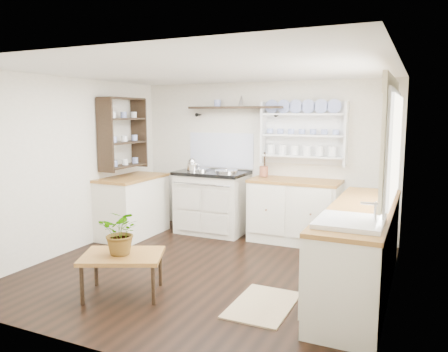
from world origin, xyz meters
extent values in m
cube|color=black|center=(0.00, 0.00, 0.00)|extent=(4.00, 3.80, 0.01)
cube|color=beige|center=(0.00, 1.90, 1.15)|extent=(4.00, 0.02, 2.30)
cube|color=beige|center=(2.00, 0.00, 1.15)|extent=(0.02, 3.80, 2.30)
cube|color=beige|center=(-2.00, 0.00, 1.15)|extent=(0.02, 3.80, 2.30)
cube|color=white|center=(0.00, 0.00, 2.30)|extent=(4.00, 3.80, 0.01)
cube|color=white|center=(1.96, 0.15, 1.50)|extent=(0.04, 1.40, 1.00)
cube|color=white|center=(1.94, 0.15, 1.50)|extent=(0.02, 1.50, 1.10)
cube|color=beige|center=(1.92, 0.15, 2.08)|extent=(0.04, 1.55, 0.18)
cube|color=beige|center=(-0.70, 1.57, 0.45)|extent=(1.03, 0.67, 0.91)
cube|color=black|center=(-0.70, 1.57, 0.93)|extent=(1.07, 0.71, 0.05)
cylinder|color=silver|center=(-0.93, 1.57, 0.97)|extent=(0.35, 0.35, 0.03)
cylinder|color=silver|center=(-0.46, 1.57, 0.97)|extent=(0.35, 0.35, 0.03)
cylinder|color=silver|center=(-0.70, 1.20, 0.80)|extent=(0.93, 0.02, 0.02)
cube|color=#F0EACE|center=(0.60, 1.60, 0.44)|extent=(1.25, 0.60, 0.88)
cube|color=brown|center=(0.60, 1.60, 0.88)|extent=(1.27, 0.63, 0.04)
cube|color=#F0EACE|center=(1.70, 0.10, 0.44)|extent=(0.60, 2.40, 0.88)
cube|color=brown|center=(1.70, 0.10, 0.88)|extent=(0.62, 2.43, 0.04)
cube|color=white|center=(1.70, -0.65, 0.80)|extent=(0.55, 0.60, 0.28)
cylinder|color=silver|center=(1.90, -0.65, 1.00)|extent=(0.02, 0.02, 0.22)
cube|color=#F0EACE|center=(-1.70, 0.90, 0.44)|extent=(0.60, 1.10, 0.88)
cube|color=brown|center=(-1.70, 0.90, 0.88)|extent=(0.62, 1.13, 0.04)
cube|color=white|center=(0.65, 1.88, 1.55)|extent=(1.20, 0.03, 0.90)
cube|color=white|center=(0.65, 1.79, 1.55)|extent=(1.20, 0.22, 0.02)
cylinder|color=navy|center=(0.65, 1.80, 1.82)|extent=(0.20, 0.02, 0.20)
cube|color=black|center=(-0.40, 1.77, 1.92)|extent=(1.50, 0.24, 0.04)
cone|color=black|center=(-1.05, 1.84, 1.81)|extent=(0.06, 0.20, 0.06)
cone|color=black|center=(0.25, 1.84, 1.81)|extent=(0.06, 0.20, 0.06)
cube|color=black|center=(-1.84, 0.90, 1.55)|extent=(0.28, 0.80, 1.05)
cylinder|color=#945036|center=(0.10, 1.68, 0.98)|extent=(0.13, 0.13, 0.15)
cube|color=brown|center=(-0.46, -0.95, 0.41)|extent=(0.95, 0.84, 0.04)
cylinder|color=black|center=(-0.68, -1.31, 0.19)|extent=(0.04, 0.04, 0.39)
cylinder|color=black|center=(-0.87, -0.88, 0.19)|extent=(0.04, 0.04, 0.39)
cylinder|color=black|center=(-0.05, -1.02, 0.19)|extent=(0.04, 0.04, 0.39)
cylinder|color=black|center=(-0.25, -0.60, 0.19)|extent=(0.04, 0.04, 0.39)
imported|color=#3F7233|center=(-0.46, -0.95, 0.66)|extent=(0.49, 0.45, 0.46)
cube|color=#937856|center=(0.91, -0.60, 0.01)|extent=(0.55, 0.85, 0.02)
camera|label=1|loc=(2.24, -4.37, 1.83)|focal=35.00mm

